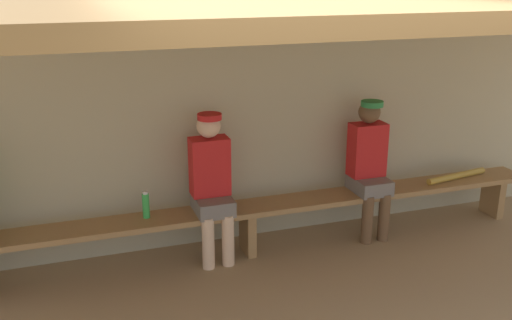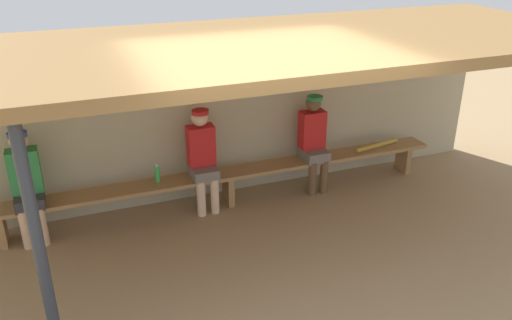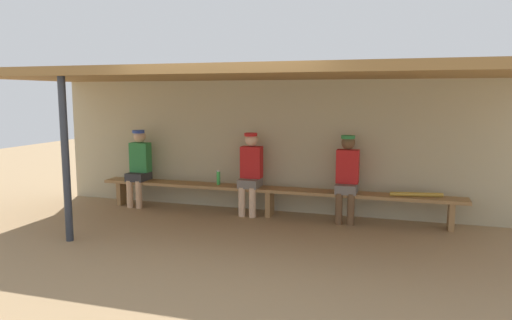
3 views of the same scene
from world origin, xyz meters
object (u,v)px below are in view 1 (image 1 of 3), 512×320
(bench, at_px, (248,214))
(baseball_bat, at_px, (456,176))
(player_leftmost, at_px, (212,181))
(water_bottle_orange, at_px, (146,205))
(player_in_red, at_px, (369,163))

(bench, bearing_deg, baseball_bat, -0.00)
(bench, relative_size, player_leftmost, 4.46)
(water_bottle_orange, height_order, baseball_bat, water_bottle_orange)
(baseball_bat, bearing_deg, player_leftmost, 169.89)
(baseball_bat, bearing_deg, bench, 169.97)
(player_leftmost, height_order, baseball_bat, player_leftmost)
(player_in_red, relative_size, player_leftmost, 1.00)
(water_bottle_orange, distance_m, baseball_bat, 3.17)
(player_in_red, distance_m, baseball_bat, 1.05)
(player_in_red, distance_m, water_bottle_orange, 2.15)
(bench, xyz_separation_m, player_leftmost, (-0.33, 0.00, 0.36))
(bench, height_order, player_in_red, player_in_red)
(bench, bearing_deg, water_bottle_orange, 177.55)
(player_in_red, height_order, player_leftmost, same)
(bench, distance_m, player_in_red, 1.28)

